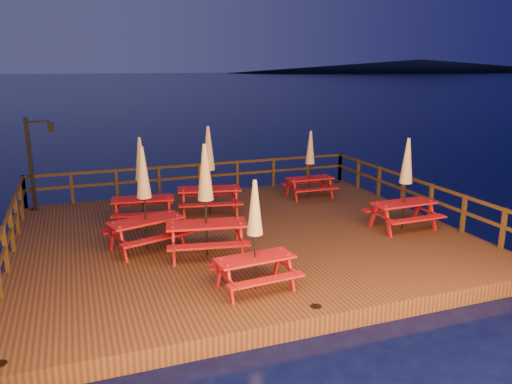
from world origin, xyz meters
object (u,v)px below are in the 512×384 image
at_px(picnic_table_2, 206,199).
at_px(picnic_table_0, 209,169).
at_px(picnic_table_1, 406,182).
at_px(lamp_post, 35,155).

bearing_deg(picnic_table_2, picnic_table_0, 83.82).
relative_size(picnic_table_0, picnic_table_1, 1.06).
relative_size(lamp_post, picnic_table_1, 1.14).
xyz_separation_m(lamp_post, picnic_table_0, (5.06, -2.40, -0.35)).
bearing_deg(picnic_table_1, picnic_table_2, 179.13).
bearing_deg(picnic_table_2, lamp_post, 135.05).
distance_m(lamp_post, picnic_table_0, 5.61).
distance_m(lamp_post, picnic_table_2, 7.10).
distance_m(lamp_post, picnic_table_1, 11.44).
xyz_separation_m(picnic_table_0, picnic_table_2, (-0.98, -3.40, 0.01)).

